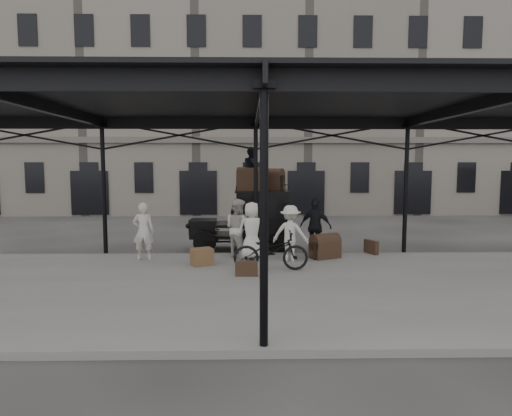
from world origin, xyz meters
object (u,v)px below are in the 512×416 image
Objects in this scene: porter_left at (143,231)px; steamer_trunk_platform at (325,248)px; steamer_trunk_roof_near at (251,181)px; porter_official at (316,227)px; bicycle at (271,251)px; taxi at (253,217)px.

steamer_trunk_platform is (5.67, 0.20, -0.57)m from porter_left.
steamer_trunk_roof_near is 3.63m from steamer_trunk_platform.
steamer_trunk_roof_near is (-2.13, 1.27, 1.45)m from porter_official.
steamer_trunk_roof_near is (-0.54, 3.51, 1.82)m from bicycle.
steamer_trunk_roof_near is at bearing 7.26° from bicycle.
bicycle is at bearing -83.04° from taxi.
bicycle is at bearing -72.29° from steamer_trunk_roof_near.
taxi is 3.91× the size of steamer_trunk_roof_near.
steamer_trunk_platform is (0.21, -0.60, -0.59)m from porter_official.
taxi is at bearing 111.12° from steamer_trunk_platform.
steamer_trunk_roof_near is at bearing -150.74° from porter_left.
porter_left is 0.97× the size of porter_official.
bicycle is (3.87, -1.43, -0.35)m from porter_left.
taxi is 1.75× the size of bicycle.
porter_official is 1.97× the size of steamer_trunk_roof_near.
bicycle is at bearing 83.14° from porter_official.
taxi is 4.13m from porter_left.
taxi reaches higher than porter_official.
taxi reaches higher than steamer_trunk_platform.
porter_left is 1.92× the size of steamer_trunk_roof_near.
steamer_trunk_platform is (1.80, 1.63, -0.22)m from bicycle.
porter_official is (5.46, 0.80, 0.02)m from porter_left.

